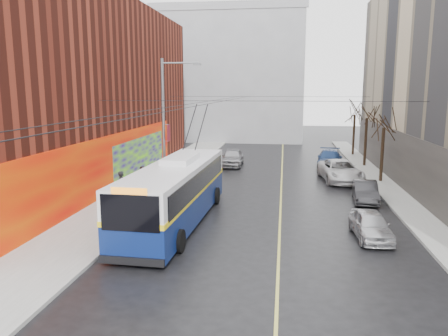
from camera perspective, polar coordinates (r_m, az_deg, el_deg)
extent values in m
plane|color=black|center=(19.37, 2.64, -11.02)|extent=(140.00, 140.00, 0.00)
cube|color=gray|center=(32.24, -9.67, -2.37)|extent=(4.00, 60.00, 0.15)
cube|color=gray|center=(31.66, 21.20, -3.16)|extent=(2.00, 60.00, 0.15)
cube|color=#BFB74C|center=(32.75, 7.51, -2.25)|extent=(0.12, 50.00, 0.01)
cube|color=#4F190F|center=(36.51, -21.27, 9.50)|extent=(12.00, 36.00, 14.00)
cube|color=#EE0F05|center=(30.70, -14.38, 0.48)|extent=(0.08, 28.00, 4.00)
cube|color=#2E048E|center=(36.30, -10.75, 1.44)|extent=(0.06, 12.00, 3.20)
cube|color=#4C4742|center=(33.45, 22.25, 0.82)|extent=(0.06, 36.00, 4.00)
cube|color=gray|center=(63.48, 0.99, 11.98)|extent=(20.00, 12.00, 18.00)
cube|color=gray|center=(58.55, 0.28, 20.51)|extent=(20.50, 0.40, 1.00)
cylinder|color=slate|center=(29.19, -7.90, 5.17)|extent=(0.20, 0.20, 9.00)
cube|color=maroon|center=(29.13, -7.23, 4.58)|extent=(0.04, 0.60, 1.10)
cylinder|color=slate|center=(28.83, -5.75, 13.51)|extent=(2.40, 0.10, 0.10)
cube|color=slate|center=(28.59, -3.55, 13.37)|extent=(0.50, 0.22, 0.12)
cylinder|color=black|center=(33.44, -1.46, 8.81)|extent=(0.02, 60.00, 0.02)
cylinder|color=black|center=(33.30, 0.26, 8.80)|extent=(0.02, 60.00, 0.02)
cylinder|color=black|center=(24.05, 4.09, 8.72)|extent=(18.00, 0.02, 0.02)
cylinder|color=black|center=(40.03, 5.64, 9.27)|extent=(18.00, 0.02, 0.02)
cylinder|color=black|center=(35.13, 19.94, 1.55)|extent=(0.24, 0.24, 4.20)
cylinder|color=black|center=(41.93, 17.99, 3.16)|extent=(0.24, 0.24, 4.48)
cylinder|color=black|center=(48.80, 16.58, 4.09)|extent=(0.24, 0.24, 4.37)
cube|color=black|center=(20.20, -11.05, -10.28)|extent=(2.04, 3.45, 0.01)
ellipsoid|color=slate|center=(26.93, 1.73, 11.63)|extent=(0.44, 0.20, 0.12)
ellipsoid|color=slate|center=(29.97, 1.15, 13.10)|extent=(0.44, 0.20, 0.12)
ellipsoid|color=slate|center=(30.49, -5.00, 9.31)|extent=(0.44, 0.20, 0.12)
cube|color=#0A1B52|center=(23.37, -6.29, -4.78)|extent=(3.18, 12.62, 1.57)
cube|color=silver|center=(23.04, -6.36, -1.27)|extent=(3.18, 12.62, 1.36)
cube|color=yellow|center=(23.18, -6.33, -2.91)|extent=(3.22, 12.67, 0.23)
cube|color=black|center=(17.32, -12.20, -5.82)|extent=(2.40, 0.13, 1.46)
cube|color=black|center=(29.04, -2.89, 0.85)|extent=(2.40, 0.13, 1.25)
cube|color=black|center=(23.48, -9.59, -1.39)|extent=(0.47, 11.48, 1.04)
cube|color=black|center=(22.72, -3.02, -1.65)|extent=(0.47, 11.48, 1.04)
cube|color=silver|center=(23.88, -5.70, 1.19)|extent=(1.58, 3.18, 0.31)
cube|color=black|center=(17.90, -12.02, -11.81)|extent=(2.72, 0.23, 0.31)
cylinder|color=black|center=(20.20, -13.37, -8.82)|extent=(0.35, 1.06, 1.04)
cylinder|color=black|center=(19.32, -5.85, -9.47)|extent=(0.35, 1.06, 1.04)
cylinder|color=black|center=(27.74, -6.56, -3.39)|extent=(0.35, 1.06, 1.04)
cylinder|color=black|center=(27.11, -1.04, -3.65)|extent=(0.35, 1.06, 1.04)
cylinder|color=black|center=(27.30, -4.43, 5.53)|extent=(0.20, 3.63, 2.57)
cylinder|color=black|center=(27.13, -2.93, 5.52)|extent=(0.20, 3.63, 2.57)
imported|color=#BABBBF|center=(22.10, 18.61, -7.05)|extent=(1.79, 3.96, 1.32)
imported|color=#272729|center=(28.97, 17.97, -2.96)|extent=(1.73, 4.12, 1.32)
imported|color=silver|center=(34.97, 14.93, -0.35)|extent=(3.36, 6.14, 1.63)
imported|color=navy|center=(40.96, 13.65, 1.16)|extent=(2.70, 5.58, 1.57)
imported|color=#97989C|center=(40.60, 1.10, 1.39)|extent=(1.91, 4.71, 1.60)
imported|color=black|center=(28.00, -13.16, -2.29)|extent=(0.61, 0.78, 1.87)
imported|color=black|center=(29.27, -10.47, -1.63)|extent=(1.16, 1.15, 1.89)
imported|color=black|center=(28.07, -9.16, -2.25)|extent=(1.26, 1.24, 1.74)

